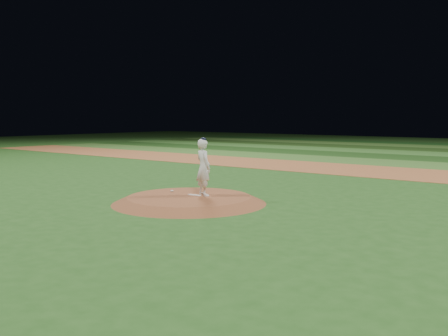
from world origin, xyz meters
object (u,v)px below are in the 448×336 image
object	(u,v)px
rosin_bag	(172,191)
pitcher_on_mound	(203,167)
pitching_rubber	(194,195)
pitchers_mound	(189,200)

from	to	relation	value
rosin_bag	pitcher_on_mound	distance (m)	1.81
rosin_bag	pitching_rubber	bearing A→B (deg)	-4.49
pitchers_mound	rosin_bag	bearing A→B (deg)	163.57
pitching_rubber	rosin_bag	size ratio (longest dim) A/B	4.21
pitchers_mound	pitcher_on_mound	xyz separation A→B (m)	(0.31, 0.43, 1.15)
pitching_rubber	pitcher_on_mound	xyz separation A→B (m)	(0.28, 0.17, 1.02)
pitchers_mound	pitcher_on_mound	world-z (taller)	pitcher_on_mound
pitching_rubber	pitcher_on_mound	world-z (taller)	pitcher_on_mound
pitchers_mound	pitcher_on_mound	distance (m)	1.27
rosin_bag	pitcher_on_mound	size ratio (longest dim) A/B	0.06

